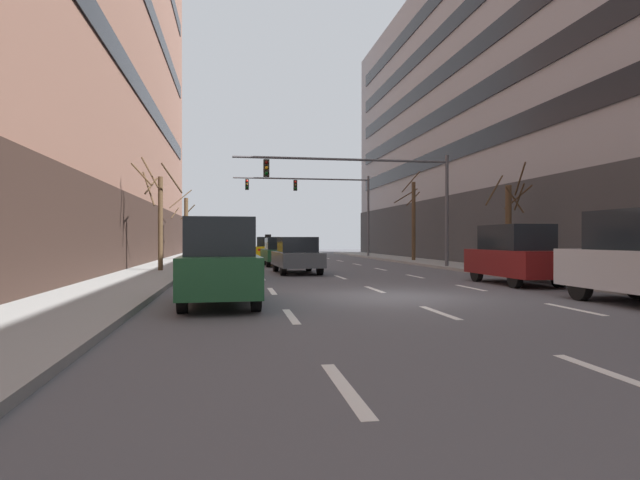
{
  "coord_description": "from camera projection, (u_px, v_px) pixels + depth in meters",
  "views": [
    {
      "loc": [
        -4.24,
        -13.23,
        1.54
      ],
      "look_at": [
        -0.09,
        11.39,
        1.47
      ],
      "focal_mm": 29.2,
      "sensor_mm": 36.0,
      "label": 1
    }
  ],
  "objects": [
    {
      "name": "lane_stripe_l1_s9",
      "position": [
        248.0,
        259.0,
        39.87
      ],
      "size": [
        0.16,
        2.0,
        0.01
      ],
      "primitive_type": "cube",
      "color": "silver",
      "rests_on": "ground"
    },
    {
      "name": "lane_stripe_l2_s3",
      "position": [
        439.0,
        312.0,
        10.8
      ],
      "size": [
        0.16,
        2.0,
        0.01
      ],
      "primitive_type": "cube",
      "color": "silver",
      "rests_on": "ground"
    },
    {
      "name": "lane_stripe_l3_s7",
      "position": [
        357.0,
        264.0,
        31.04
      ],
      "size": [
        0.16,
        2.0,
        0.01
      ],
      "primitive_type": "cube",
      "color": "silver",
      "rests_on": "ground"
    },
    {
      "name": "lane_stripe_l3_s5",
      "position": [
        415.0,
        276.0,
        21.18
      ],
      "size": [
        0.16,
        2.0,
        0.01
      ],
      "primitive_type": "cube",
      "color": "silver",
      "rests_on": "ground"
    },
    {
      "name": "lane_stripe_l2_s8",
      "position": [
        295.0,
        261.0,
        35.45
      ],
      "size": [
        0.16,
        2.0,
        0.01
      ],
      "primitive_type": "cube",
      "color": "silver",
      "rests_on": "ground"
    },
    {
      "name": "car_driving_5",
      "position": [
        220.0,
        253.0,
        19.58
      ],
      "size": [
        1.82,
        4.24,
        2.04
      ],
      "color": "black",
      "rests_on": "ground"
    },
    {
      "name": "car_driving_4",
      "position": [
        297.0,
        255.0,
        23.07
      ],
      "size": [
        1.95,
        4.36,
        1.61
      ],
      "color": "black",
      "rests_on": "ground"
    },
    {
      "name": "lane_stripe_l2_s6",
      "position": [
        320.0,
        270.0,
        25.59
      ],
      "size": [
        0.16,
        2.0,
        0.01
      ],
      "primitive_type": "cube",
      "color": "silver",
      "rests_on": "ground"
    },
    {
      "name": "ground_plane",
      "position": [
        395.0,
        297.0,
        13.76
      ],
      "size": [
        120.0,
        120.0,
        0.0
      ],
      "primitive_type": "plane",
      "color": "#515156"
    },
    {
      "name": "traffic_signal_0",
      "position": [
        378.0,
        184.0,
        26.0
      ],
      "size": [
        10.94,
        0.35,
        5.67
      ],
      "color": "#4C4C51",
      "rests_on": "sidewalk_right"
    },
    {
      "name": "car_parked_2",
      "position": [
        515.0,
        255.0,
        17.48
      ],
      "size": [
        1.74,
        4.15,
        2.01
      ],
      "color": "black",
      "rests_on": "ground"
    },
    {
      "name": "lane_stripe_l1_s5",
      "position": [
        262.0,
        278.0,
        20.14
      ],
      "size": [
        0.16,
        2.0,
        0.01
      ],
      "primitive_type": "cube",
      "color": "silver",
      "rests_on": "ground"
    },
    {
      "name": "street_tree_0",
      "position": [
        509.0,
        223.0,
        22.21
      ],
      "size": [
        1.89,
        1.56,
        4.62
      ],
      "color": "#4C3823",
      "rests_on": "sidewalk_right"
    },
    {
      "name": "lane_stripe_l3_s10",
      "position": [
        317.0,
        256.0,
        45.83
      ],
      "size": [
        0.16,
        2.0,
        0.01
      ],
      "primitive_type": "cube",
      "color": "silver",
      "rests_on": "ground"
    },
    {
      "name": "lane_stripe_l1_s2",
      "position": [
        345.0,
        388.0,
        5.35
      ],
      "size": [
        0.16,
        2.0,
        0.01
      ],
      "primitive_type": "cube",
      "color": "silver",
      "rests_on": "ground"
    },
    {
      "name": "lane_stripe_l2_s5",
      "position": [
        341.0,
        277.0,
        20.66
      ],
      "size": [
        0.16,
        2.0,
        0.01
      ],
      "primitive_type": "cube",
      "color": "silver",
      "rests_on": "ground"
    },
    {
      "name": "car_driving_1",
      "position": [
        280.0,
        252.0,
        29.37
      ],
      "size": [
        1.92,
        4.29,
        1.59
      ],
      "color": "black",
      "rests_on": "ground"
    },
    {
      "name": "lane_stripe_l1_s4",
      "position": [
        272.0,
        291.0,
        15.21
      ],
      "size": [
        0.16,
        2.0,
        0.01
      ],
      "primitive_type": "cube",
      "color": "silver",
      "rests_on": "ground"
    },
    {
      "name": "lane_stripe_l2_s7",
      "position": [
        306.0,
        265.0,
        30.52
      ],
      "size": [
        0.16,
        2.0,
        0.01
      ],
      "primitive_type": "cube",
      "color": "silver",
      "rests_on": "ground"
    },
    {
      "name": "lane_stripe_l1_s3",
      "position": [
        291.0,
        316.0,
        10.28
      ],
      "size": [
        0.16,
        2.0,
        0.01
      ],
      "primitive_type": "cube",
      "color": "silver",
      "rests_on": "ground"
    },
    {
      "name": "lane_stripe_l3_s8",
      "position": [
        340.0,
        261.0,
        35.97
      ],
      "size": [
        0.16,
        2.0,
        0.01
      ],
      "primitive_type": "cube",
      "color": "silver",
      "rests_on": "ground"
    },
    {
      "name": "lane_stripe_l1_s8",
      "position": [
        250.0,
        261.0,
        34.94
      ],
      "size": [
        0.16,
        2.0,
        0.01
      ],
      "primitive_type": "cube",
      "color": "silver",
      "rests_on": "ground"
    },
    {
      "name": "lane_stripe_l2_s2",
      "position": [
        613.0,
        374.0,
        5.87
      ],
      "size": [
        0.16,
        2.0,
        0.01
      ],
      "primitive_type": "cube",
      "color": "silver",
      "rests_on": "ground"
    },
    {
      "name": "lane_stripe_l1_s10",
      "position": [
        246.0,
        256.0,
        44.8
      ],
      "size": [
        0.16,
        2.0,
        0.01
      ],
      "primitive_type": "cube",
      "color": "silver",
      "rests_on": "ground"
    },
    {
      "name": "lane_stripe_l2_s4",
      "position": [
        374.0,
        289.0,
        15.73
      ],
      "size": [
        0.16,
        2.0,
        0.01
      ],
      "primitive_type": "cube",
      "color": "silver",
      "rests_on": "ground"
    },
    {
      "name": "lane_stripe_l3_s9",
      "position": [
        327.0,
        258.0,
        40.9
      ],
      "size": [
        0.16,
        2.0,
        0.01
      ],
      "primitive_type": "cube",
      "color": "silver",
      "rests_on": "ground"
    },
    {
      "name": "taxi_driving_2",
      "position": [
        225.0,
        245.0,
        38.17
      ],
      "size": [
        2.04,
        4.62,
        2.4
      ],
      "color": "black",
      "rests_on": "ground"
    },
    {
      "name": "lane_stripe_l3_s4",
      "position": [
        470.0,
        288.0,
        16.25
      ],
      "size": [
        0.16,
        2.0,
        0.01
      ],
      "primitive_type": "cube",
      "color": "silver",
      "rests_on": "ground"
    },
    {
      "name": "lane_stripe_l3_s3",
      "position": [
        574.0,
        309.0,
        11.32
      ],
      "size": [
        0.16,
        2.0,
        0.01
      ],
      "primitive_type": "cube",
      "color": "silver",
      "rests_on": "ground"
    },
    {
      "name": "traffic_signal_1",
      "position": [
        321.0,
        196.0,
        41.36
      ],
      "size": [
        10.89,
        0.35,
        6.46
      ],
      "color": "#4C4C51",
      "rests_on": "sidewalk_right"
    },
    {
      "name": "street_tree_3",
      "position": [
        186.0,
        227.0,
        35.85
      ],
      "size": [
        1.75,
        1.8,
        4.89
      ],
      "color": "#4C3823",
      "rests_on": "sidewalk_left"
    },
    {
      "name": "lane_stripe_l2_s10",
      "position": [
        282.0,
        256.0,
        45.31
      ],
      "size": [
        0.16,
        2.0,
        0.01
      ],
      "primitive_type": "cube",
      "color": "silver",
      "rests_on": "ground"
    },
    {
      "name": "lane_stripe_l1_s6",
      "position": [
        256.0,
        270.0,
        25.07
      ],
      "size": [
        0.16,
        2.0,
        0.01
      ],
      "primitive_type": "cube",
      "color": "silver",
      "rests_on": "ground"
    },
    {
      "name": "car_driving_0",
      "position": [
        220.0,
        262.0,
        12.07
      ],
      "size": [
        1.81,
        4.18,
        2.01
      ],
      "color": "black",
      "rests_on": "ground"
    },
    {
      "name": "sidewalk_left",
      "position": [
        87.0,
        300.0,
        12.48
      ],
      "size": [
        2.98,
        80.0,
        0.14
      ],
      "primitive_type": "cube",
      "color": "gray",
      "rests_on": "ground"
    },
    {
      "name": "street_tree_2",
      "position": [
        159.0,
        215.0,
        22.97
      ],
      "size": [
        2.26,
        1.97,
        5.01
      ],
      "color": "#4C3823",
      "rests_on": "sidewalk_left"
    },
    {
      "name": "lane_stripe_l3_s6",
      "position": [
        380.0,
        269.0,
        26.11
      ],
      "size": [
        0.16,
        2.0,
        0.01
      ],
      "primitive_type": "cube",
      "color": "silver",
      "rests_on": "ground"
    },
    {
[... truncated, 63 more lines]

